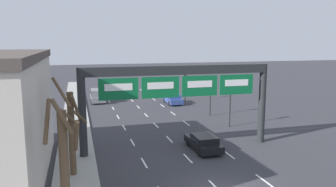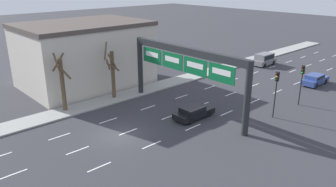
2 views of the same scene
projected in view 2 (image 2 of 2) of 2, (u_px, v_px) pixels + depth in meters
ground_plane at (119, 135)px, 28.84m from camera, size 220.00×220.00×0.00m
sidewalk_left at (76, 109)px, 34.37m from camera, size 2.80×110.00×0.15m
lane_dashes at (217, 99)px, 37.43m from camera, size 6.72×67.00×0.01m
sign_gantry at (185, 64)px, 32.35m from camera, size 15.40×0.70×6.73m
building_near at (85, 54)px, 41.51m from camera, size 11.00×15.27×7.93m
car_blue at (315, 79)px, 42.26m from camera, size 1.82×4.49×1.37m
car_black at (193, 112)px, 32.14m from camera, size 1.84×4.31×1.23m
suv_grey at (264, 59)px, 51.60m from camera, size 1.99×4.28×1.85m
traffic_light_mid_block at (302, 77)px, 34.71m from camera, size 0.30×0.35×4.40m
traffic_light_far_end at (276, 85)px, 31.39m from camera, size 0.30×0.35×4.69m
tree_bare_closest at (112, 72)px, 36.51m from camera, size 2.07×1.42×6.30m
tree_bare_second at (62, 81)px, 32.99m from camera, size 1.58×1.44×6.04m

